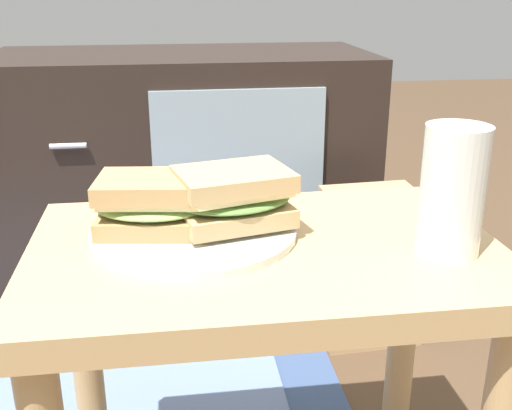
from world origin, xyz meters
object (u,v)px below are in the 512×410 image
object	(u,v)px
tv_cabinet	(186,163)
plate	(194,231)
sandwich_front	(152,204)
paper_bag	(368,266)
sandwich_back	(234,197)
beer_glass	(452,192)

from	to	relation	value
tv_cabinet	plate	xyz separation A→B (m)	(-0.01, -0.91, 0.17)
plate	sandwich_front	distance (m)	0.06
tv_cabinet	paper_bag	distance (m)	0.59
plate	sandwich_back	xyz separation A→B (m)	(0.05, -0.00, 0.04)
tv_cabinet	paper_bag	world-z (taller)	tv_cabinet
plate	sandwich_back	world-z (taller)	sandwich_back
tv_cabinet	beer_glass	world-z (taller)	beer_glass
tv_cabinet	sandwich_back	bearing A→B (deg)	-87.86
tv_cabinet	paper_bag	size ratio (longest dim) A/B	2.85
tv_cabinet	beer_glass	bearing A→B (deg)	-74.88
tv_cabinet	paper_bag	xyz separation A→B (m)	(0.38, -0.44, -0.13)
plate	paper_bag	distance (m)	0.68
beer_glass	paper_bag	bearing A→B (deg)	79.28
sandwich_front	sandwich_back	world-z (taller)	sandwich_back
plate	sandwich_front	bearing A→B (deg)	177.74
sandwich_back	beer_glass	world-z (taller)	beer_glass
sandwich_back	plate	bearing A→B (deg)	177.74
sandwich_front	beer_glass	size ratio (longest dim) A/B	1.01
beer_glass	paper_bag	world-z (taller)	beer_glass
beer_glass	paper_bag	xyz separation A→B (m)	(0.11, 0.57, -0.37)
plate	paper_bag	bearing A→B (deg)	50.38
plate	beer_glass	xyz separation A→B (m)	(0.29, -0.09, 0.07)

